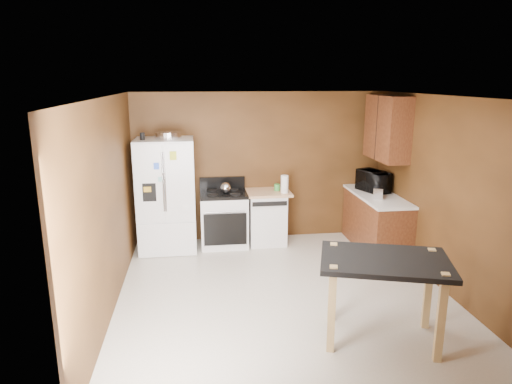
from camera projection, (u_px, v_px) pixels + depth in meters
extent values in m
plane|color=beige|center=(284.00, 294.00, 5.88)|extent=(4.50, 4.50, 0.00)
plane|color=white|center=(287.00, 97.00, 5.27)|extent=(4.50, 4.50, 0.00)
plane|color=#593617|center=(259.00, 167.00, 7.74)|extent=(4.20, 0.00, 4.20)
plane|color=#593617|center=(344.00, 279.00, 3.41)|extent=(4.20, 0.00, 4.20)
plane|color=#593617|center=(108.00, 207.00, 5.30)|extent=(0.00, 4.50, 4.50)
plane|color=#593617|center=(446.00, 195.00, 5.85)|extent=(0.00, 4.50, 4.50)
cylinder|color=silver|center=(168.00, 135.00, 7.08)|extent=(0.42, 0.42, 0.11)
cylinder|color=black|center=(142.00, 136.00, 6.91)|extent=(0.07, 0.07, 0.11)
sphere|color=silver|center=(226.00, 188.00, 7.36)|extent=(0.18, 0.18, 0.18)
cylinder|color=white|center=(285.00, 184.00, 7.42)|extent=(0.15, 0.15, 0.29)
cylinder|color=green|center=(277.00, 187.00, 7.60)|extent=(0.12, 0.12, 0.11)
cube|color=silver|center=(378.00, 192.00, 7.08)|extent=(0.22, 0.27, 0.17)
imported|color=black|center=(373.00, 182.00, 7.48)|extent=(0.55, 0.65, 0.31)
cube|color=white|center=(167.00, 195.00, 7.26)|extent=(0.90, 0.75, 1.80)
cube|color=white|center=(149.00, 184.00, 6.79)|extent=(0.43, 0.02, 1.20)
cube|color=white|center=(179.00, 183.00, 6.85)|extent=(0.43, 0.02, 1.20)
cube|color=white|center=(167.00, 240.00, 7.04)|extent=(0.88, 0.02, 0.54)
cube|color=black|center=(149.00, 192.00, 6.82)|extent=(0.20, 0.01, 0.28)
cylinder|color=silver|center=(163.00, 182.00, 6.79)|extent=(0.02, 0.02, 0.90)
cylinder|color=silver|center=(165.00, 182.00, 6.80)|extent=(0.02, 0.02, 0.90)
cube|color=#3A67F7|center=(156.00, 166.00, 6.72)|extent=(0.08, 0.00, 0.10)
cube|color=#D1DF2F|center=(173.00, 156.00, 6.72)|extent=(0.10, 0.00, 0.13)
cube|color=gold|center=(147.00, 189.00, 6.79)|extent=(0.11, 0.00, 0.08)
cube|color=white|center=(185.00, 207.00, 6.93)|extent=(0.09, 0.00, 0.10)
cube|color=#82C4C0|center=(160.00, 179.00, 6.78)|extent=(0.07, 0.00, 0.07)
cube|color=white|center=(224.00, 220.00, 7.54)|extent=(0.76, 0.65, 0.85)
cube|color=black|center=(223.00, 194.00, 7.43)|extent=(0.76, 0.65, 0.05)
cube|color=black|center=(222.00, 183.00, 7.68)|extent=(0.76, 0.06, 0.20)
cube|color=black|center=(225.00, 229.00, 7.23)|extent=(0.68, 0.02, 0.52)
cylinder|color=silver|center=(225.00, 212.00, 7.15)|extent=(0.62, 0.02, 0.02)
cylinder|color=black|center=(212.00, 190.00, 7.56)|extent=(0.17, 0.17, 0.02)
cylinder|color=black|center=(234.00, 190.00, 7.60)|extent=(0.17, 0.17, 0.02)
cylinder|color=black|center=(213.00, 195.00, 7.25)|extent=(0.17, 0.17, 0.02)
cylinder|color=black|center=(235.00, 194.00, 7.30)|extent=(0.17, 0.17, 0.02)
cube|color=white|center=(267.00, 218.00, 7.66)|extent=(0.60, 0.60, 0.85)
cube|color=black|center=(270.00, 204.00, 7.28)|extent=(0.56, 0.02, 0.07)
cube|color=tan|center=(267.00, 192.00, 7.55)|extent=(0.78, 0.62, 0.04)
cube|color=brown|center=(376.00, 223.00, 7.40)|extent=(0.60, 1.55, 0.86)
cube|color=white|center=(378.00, 196.00, 7.29)|extent=(0.63, 1.58, 0.04)
cube|color=brown|center=(387.00, 128.00, 7.14)|extent=(0.35, 1.05, 1.00)
cube|color=black|center=(376.00, 128.00, 7.12)|extent=(0.01, 0.01, 1.00)
cube|color=black|center=(385.00, 261.00, 4.68)|extent=(1.49, 1.21, 0.05)
cube|color=tan|center=(332.00, 282.00, 5.17)|extent=(0.09, 0.09, 0.93)
cube|color=tan|center=(428.00, 289.00, 5.00)|extent=(0.09, 0.09, 0.93)
cube|color=tan|center=(332.00, 309.00, 4.56)|extent=(0.09, 0.09, 0.93)
cube|color=tan|center=(441.00, 318.00, 4.39)|extent=(0.09, 0.09, 0.93)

